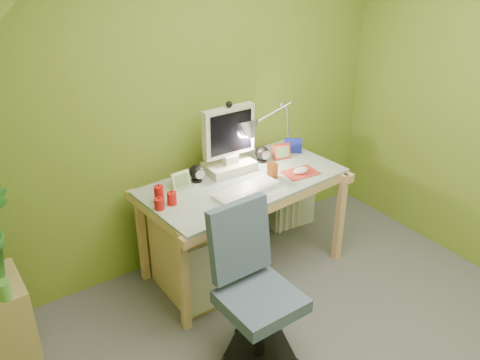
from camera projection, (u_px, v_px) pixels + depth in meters
wall_back at (190, 100)px, 3.42m from camera, size 3.20×0.01×2.40m
slope_ceiling at (149, 93)px, 1.45m from camera, size 1.10×3.20×1.10m
desk at (244, 226)px, 3.58m from camera, size 1.41×0.79×0.73m
monitor at (229, 135)px, 3.42m from camera, size 0.38×0.22×0.52m
speaker_left at (197, 173)px, 3.36m from camera, size 0.12×0.12×0.12m
speaker_right at (262, 154)px, 3.63m from camera, size 0.11×0.11×0.12m
keyboard at (246, 190)px, 3.26m from camera, size 0.47×0.19×0.02m
mousepad at (301, 173)px, 3.50m from camera, size 0.25×0.18×0.01m
mouse at (301, 171)px, 3.49m from camera, size 0.13×0.10×0.04m
amber_tumbler at (272, 171)px, 3.42m from camera, size 0.09×0.09×0.10m
candle_cluster at (162, 197)px, 3.09m from camera, size 0.17×0.16×0.11m
photo_frame_red at (282, 152)px, 3.68m from camera, size 0.13×0.05×0.11m
photo_frame_blue at (293, 146)px, 3.78m from camera, size 0.11×0.10×0.11m
photo_frame_green at (181, 180)px, 3.29m from camera, size 0.13×0.03×0.11m
desk_lamp at (281, 116)px, 3.63m from camera, size 0.59×0.30×0.60m
side_ledge at (8, 331)px, 2.72m from camera, size 0.24×0.37×0.65m
green_cup at (4, 290)px, 2.45m from camera, size 0.08×0.08×0.09m
task_chair at (261, 301)px, 2.79m from camera, size 0.48×0.48×0.84m
radiator at (291, 204)px, 4.20m from camera, size 0.39×0.19×0.38m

